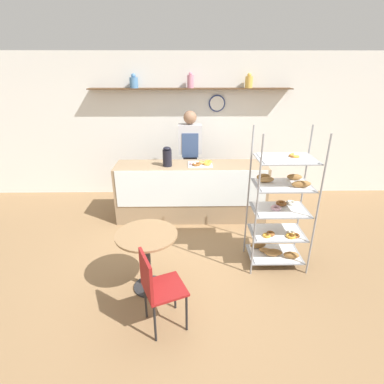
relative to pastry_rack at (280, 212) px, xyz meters
The scene contains 9 objects.
ground_plane 1.34m from the pastry_rack, behind, with size 14.00×14.00×0.00m, color olive.
back_wall 2.78m from the pastry_rack, 113.92° to the left, with size 10.00×0.30×2.70m.
display_counter 1.75m from the pastry_rack, 129.53° to the left, with size 2.50×0.61×0.95m.
pastry_rack is the anchor object (origin of this frame).
person_worker 2.21m from the pastry_rack, 120.38° to the left, with size 0.41×0.24×1.74m.
cafe_table 1.71m from the pastry_rack, 163.43° to the right, with size 0.70×0.70×0.74m.
cafe_chair 1.83m from the pastry_rack, 144.02° to the right, with size 0.50×0.50×0.87m.
coffee_carafe 1.99m from the pastry_rack, 139.44° to the left, with size 0.15×0.15×0.32m.
donut_tray_counter 1.64m from the pastry_rack, 125.37° to the left, with size 0.40×0.34×0.05m.
Camera 1 is at (-0.06, -3.45, 2.47)m, focal length 28.00 mm.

